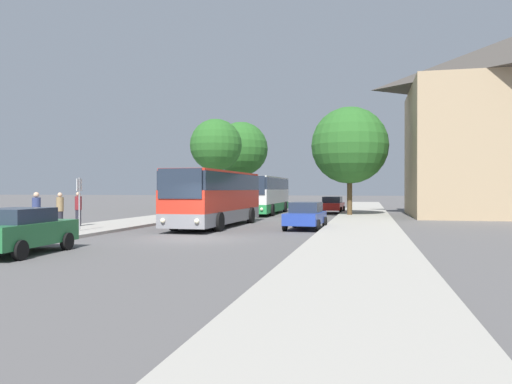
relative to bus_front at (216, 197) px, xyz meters
The scene contains 16 objects.
ground_plane 7.38m from the bus_front, 79.93° to the right, with size 300.00×300.00×0.00m, color #565454.
sidewalk_left 9.25m from the bus_front, 129.10° to the right, with size 4.00×120.00×0.15m, color #A39E93.
sidewalk_right 10.99m from the bus_front, 40.57° to the right, with size 4.00×120.00×0.15m, color #A39E93.
building_right_background 25.12m from the bus_front, 37.24° to the left, with size 15.20×12.43×14.10m.
bus_front is the anchor object (origin of this frame).
bus_middle 14.86m from the bus_front, 90.66° to the left, with size 2.88×11.86×3.22m.
parked_car_left_curb 13.59m from the bus_front, 101.63° to the right, with size 2.31×4.36×1.54m.
parked_car_right_near 5.46m from the bus_front, ahead, with size 2.07×4.27×1.46m.
parked_car_right_far 18.56m from the bus_front, 72.92° to the left, with size 2.16×4.23×1.49m.
bus_stop_sign 7.83m from the bus_front, 130.57° to the right, with size 0.08×0.45×2.58m.
pedestrian_waiting_near 8.45m from the bus_front, 144.35° to the right, with size 0.36×0.36×1.85m.
pedestrian_waiting_far 10.03m from the bus_front, 125.77° to the right, with size 0.36×0.36×1.89m.
pedestrian_walking_back 7.61m from the bus_front, 154.69° to the right, with size 0.36×0.36×1.87m.
tree_left_near 27.83m from the bus_front, 101.38° to the left, with size 6.06×6.06×9.60m.
tree_left_far 20.05m from the bus_front, 107.34° to the left, with size 5.04×5.04×8.83m.
tree_right_near 14.73m from the bus_front, 59.64° to the left, with size 6.05×6.05×8.50m.
Camera 1 is at (7.35, -20.59, 2.17)m, focal length 35.00 mm.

